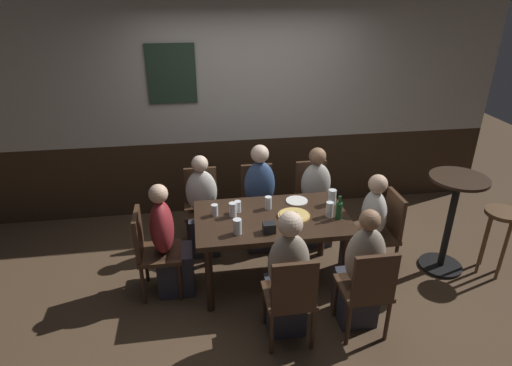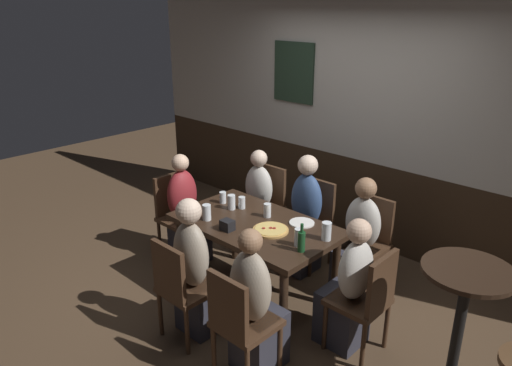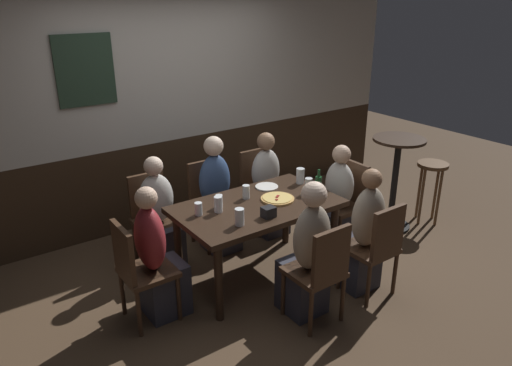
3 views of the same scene
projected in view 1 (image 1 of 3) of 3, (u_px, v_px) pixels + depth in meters
name	position (u px, v px, depth m)	size (l,w,h in m)	color
ground_plane	(271.00, 279.00, 4.38)	(12.00, 12.00, 0.00)	#4C3826
wall_back	(248.00, 111.00, 5.30)	(6.40, 0.13, 2.60)	#332316
dining_table	(272.00, 225.00, 4.11)	(1.46, 0.86, 0.74)	black
chair_head_east	(383.00, 229.00, 4.33)	(0.40, 0.40, 0.88)	#422B1C
chair_mid_near	(291.00, 295.00, 3.41)	(0.40, 0.40, 0.88)	#422B1C
chair_right_far	(312.00, 195.00, 5.02)	(0.40, 0.40, 0.88)	#422B1C
chair_mid_far	(258.00, 199.00, 4.93)	(0.40, 0.40, 0.88)	#422B1C
chair_right_near	(367.00, 287.00, 3.50)	(0.40, 0.40, 0.88)	#422B1C
chair_head_west	(152.00, 248.00, 4.01)	(0.40, 0.40, 0.88)	#422B1C
chair_left_far	(202.00, 203.00, 4.84)	(0.40, 0.40, 0.88)	#422B1C
person_head_east	(367.00, 233.00, 4.32)	(0.37, 0.34, 1.10)	#2D2D38
person_mid_near	(287.00, 282.00, 3.56)	(0.34, 0.37, 1.19)	#2D2D38
person_right_far	(316.00, 203.00, 4.88)	(0.34, 0.37, 1.12)	#2D2D38
person_mid_far	(260.00, 204.00, 4.78)	(0.34, 0.37, 1.19)	#2D2D38
person_right_near	(360.00, 277.00, 3.65)	(0.34, 0.37, 1.15)	#2D2D38
person_head_west	(169.00, 248.00, 4.04)	(0.37, 0.34, 1.15)	#2D2D38
person_left_far	(203.00, 212.00, 4.71)	(0.34, 0.37, 1.11)	#2D2D38
pizza	(294.00, 215.00, 4.06)	(0.31, 0.31, 0.03)	tan
tumbler_short	(268.00, 204.00, 4.19)	(0.07, 0.07, 0.13)	silver
pint_glass_pale	(238.00, 207.00, 4.13)	(0.06, 0.06, 0.11)	silver
pint_glass_amber	(237.00, 227.00, 3.76)	(0.08, 0.08, 0.14)	silver
beer_glass_tall	(332.00, 198.00, 4.27)	(0.08, 0.08, 0.15)	silver
beer_glass_half	(329.00, 210.00, 4.05)	(0.07, 0.07, 0.15)	silver
pint_glass_stout	(215.00, 211.00, 4.07)	(0.07, 0.07, 0.11)	silver
highball_clear	(233.00, 210.00, 4.05)	(0.07, 0.07, 0.14)	silver
beer_bottle_green	(339.00, 210.00, 4.00)	(0.06, 0.06, 0.23)	#194723
plate_white_large	(297.00, 201.00, 4.34)	(0.22, 0.22, 0.01)	white
condiment_caddy	(269.00, 228.00, 3.80)	(0.11, 0.09, 0.09)	black
side_bar_table	(451.00, 216.00, 4.32)	(0.56, 0.56, 1.05)	black
bar_stool	(500.00, 225.00, 4.27)	(0.34, 0.34, 0.72)	brown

